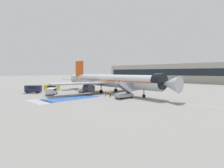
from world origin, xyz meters
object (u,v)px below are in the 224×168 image
at_px(boarding_stairs_aft, 86,89).
at_px(service_van_1, 33,88).
at_px(service_van_0, 52,87).
at_px(ground_crew_3, 106,93).
at_px(fuel_tanker, 134,83).
at_px(ground_crew_0, 110,92).
at_px(service_van_2, 52,91).
at_px(airliner, 111,81).
at_px(terminal_building, 190,73).
at_px(ground_crew_2, 94,90).
at_px(ground_crew_1, 110,93).
at_px(boarding_stairs_forward, 124,94).

xyz_separation_m(boarding_stairs_aft, service_van_1, (-9.63, -13.10, 0.36)).
height_order(service_van_0, ground_crew_3, service_van_0).
bearing_deg(fuel_tanker, ground_crew_0, 29.46).
bearing_deg(service_van_2, service_van_0, -71.14).
distance_m(airliner, fuel_tanker, 23.67).
height_order(airliner, boarding_stairs_aft, airliner).
bearing_deg(service_van_2, fuel_tanker, -136.04).
bearing_deg(terminal_building, fuel_tanker, -94.46).
xyz_separation_m(service_van_2, ground_crew_2, (6.29, 10.33, -0.12)).
bearing_deg(ground_crew_3, service_van_2, 83.22).
bearing_deg(ground_crew_1, service_van_1, -15.93).
xyz_separation_m(boarding_stairs_aft, ground_crew_3, (11.44, -1.99, -0.11)).
distance_m(ground_crew_0, terminal_building, 79.27).
height_order(ground_crew_0, ground_crew_2, ground_crew_0).
xyz_separation_m(airliner, terminal_building, (-3.96, 74.06, 2.13)).
distance_m(boarding_stairs_forward, service_van_1, 29.66).
relative_size(fuel_tanker, ground_crew_1, 5.88).
bearing_deg(boarding_stairs_aft, service_van_2, -93.06).
distance_m(fuel_tanker, service_van_1, 40.22).
distance_m(airliner, ground_crew_3, 7.54).
relative_size(boarding_stairs_aft, fuel_tanker, 0.52).
relative_size(service_van_1, ground_crew_0, 2.62).
height_order(boarding_stairs_aft, service_van_0, boarding_stairs_aft).
bearing_deg(fuel_tanker, ground_crew_1, 30.49).
distance_m(ground_crew_2, ground_crew_3, 6.77).
bearing_deg(boarding_stairs_aft, terminal_building, 91.95).
distance_m(service_van_1, ground_crew_0, 24.94).
height_order(airliner, ground_crew_1, airliner).
relative_size(airliner, fuel_tanker, 4.40).
height_order(fuel_tanker, ground_crew_3, fuel_tanker).
relative_size(boarding_stairs_forward, terminal_building, 0.04).
height_order(airliner, fuel_tanker, airliner).
distance_m(fuel_tanker, ground_crew_0, 29.52).
distance_m(boarding_stairs_aft, ground_crew_2, 4.84).
height_order(service_van_2, ground_crew_3, service_van_2).
xyz_separation_m(boarding_stairs_forward, ground_crew_2, (-12.85, 0.69, -0.04)).
bearing_deg(service_van_1, ground_crew_2, -96.67).
xyz_separation_m(boarding_stairs_forward, service_van_2, (-19.14, -9.64, 0.09)).
distance_m(fuel_tanker, ground_crew_3, 30.41).
relative_size(boarding_stairs_aft, ground_crew_3, 3.36).
bearing_deg(fuel_tanker, service_van_0, -19.42).
relative_size(airliner, service_van_1, 9.58).
relative_size(airliner, boarding_stairs_forward, 8.48).
height_order(ground_crew_1, ground_crew_3, ground_crew_1).
relative_size(fuel_tanker, ground_crew_2, 5.92).
bearing_deg(boarding_stairs_forward, terminal_building, 104.63).
bearing_deg(ground_crew_1, service_van_0, -36.26).
bearing_deg(airliner, ground_crew_2, -27.14).
height_order(boarding_stairs_aft, service_van_1, boarding_stairs_aft).
distance_m(boarding_stairs_forward, ground_crew_1, 4.54).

